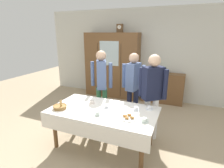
{
  "coord_description": "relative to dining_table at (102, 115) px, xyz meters",
  "views": [
    {
      "loc": [
        1.21,
        -2.71,
        2.0
      ],
      "look_at": [
        0.0,
        0.2,
        1.07
      ],
      "focal_mm": 28.19,
      "sensor_mm": 36.0,
      "label": 1
    }
  ],
  "objects": [
    {
      "name": "tea_cup_back_edge",
      "position": [
        0.02,
        0.14,
        0.12
      ],
      "size": [
        0.13,
        0.13,
        0.06
      ],
      "color": "white",
      "rests_on": "dining_table"
    },
    {
      "name": "pastry_plate",
      "position": [
        0.5,
        -0.1,
        0.11
      ],
      "size": [
        0.28,
        0.28,
        0.05
      ],
      "color": "white",
      "rests_on": "dining_table"
    },
    {
      "name": "tea_cup_mid_right",
      "position": [
        -0.31,
        0.2,
        0.12
      ],
      "size": [
        0.13,
        0.13,
        0.06
      ],
      "color": "white",
      "rests_on": "dining_table"
    },
    {
      "name": "person_behind_table_left",
      "position": [
        -0.45,
        0.9,
        0.36
      ],
      "size": [
        0.52,
        0.41,
        1.64
      ],
      "color": "#33704C",
      "rests_on": "ground"
    },
    {
      "name": "tea_cup_far_right",
      "position": [
        0.74,
        0.35,
        0.12
      ],
      "size": [
        0.13,
        0.13,
        0.06
      ],
      "color": "white",
      "rests_on": "dining_table"
    },
    {
      "name": "dining_table",
      "position": [
        0.0,
        0.0,
        0.0
      ],
      "size": [
        1.84,
        1.0,
        0.72
      ],
      "color": "brown",
      "rests_on": "ground"
    },
    {
      "name": "tea_cup_center",
      "position": [
        0.53,
        0.23,
        0.12
      ],
      "size": [
        0.13,
        0.13,
        0.06
      ],
      "color": "white",
      "rests_on": "dining_table"
    },
    {
      "name": "spoon_mid_right",
      "position": [
        -0.27,
        -0.25,
        0.09
      ],
      "size": [
        0.12,
        0.02,
        0.01
      ],
      "color": "silver",
      "rests_on": "dining_table"
    },
    {
      "name": "mantel_clock",
      "position": [
        -0.65,
        2.59,
        1.49
      ],
      "size": [
        0.18,
        0.11,
        0.24
      ],
      "color": "brown",
      "rests_on": "wall_cabinet"
    },
    {
      "name": "tea_cup_far_left",
      "position": [
        0.75,
        -0.13,
        0.12
      ],
      "size": [
        0.13,
        0.13,
        0.06
      ],
      "color": "silver",
      "rests_on": "dining_table"
    },
    {
      "name": "spoon_center",
      "position": [
        0.23,
        -0.22,
        0.09
      ],
      "size": [
        0.12,
        0.02,
        0.01
      ],
      "color": "silver",
      "rests_on": "dining_table"
    },
    {
      "name": "back_wall",
      "position": [
        0.0,
        2.89,
        0.72
      ],
      "size": [
        6.4,
        0.1,
        2.7
      ],
      "primitive_type": "cube",
      "color": "silver",
      "rests_on": "ground"
    },
    {
      "name": "ground_plane",
      "position": [
        0.0,
        0.24,
        -0.63
      ],
      "size": [
        12.0,
        12.0,
        0.0
      ],
      "primitive_type": "plane",
      "color": "tan",
      "rests_on": "ground"
    },
    {
      "name": "wall_cabinet",
      "position": [
        -0.9,
        2.59,
        0.37
      ],
      "size": [
        1.7,
        0.46,
        2.0
      ],
      "color": "brown",
      "rests_on": "ground"
    },
    {
      "name": "bookshelf_low",
      "position": [
        0.69,
        2.64,
        -0.19
      ],
      "size": [
        1.18,
        0.35,
        0.88
      ],
      "color": "brown",
      "rests_on": "ground"
    },
    {
      "name": "book_stack",
      "position": [
        0.69,
        2.64,
        0.31
      ],
      "size": [
        0.17,
        0.22,
        0.12
      ],
      "color": "#B29333",
      "rests_on": "bookshelf_low"
    },
    {
      "name": "bread_basket",
      "position": [
        -0.71,
        -0.22,
        0.13
      ],
      "size": [
        0.24,
        0.24,
        0.16
      ],
      "color": "#9E7542",
      "rests_on": "dining_table"
    },
    {
      "name": "spoon_far_left",
      "position": [
        0.25,
        0.18,
        0.09
      ],
      "size": [
        0.12,
        0.02,
        0.01
      ],
      "color": "silver",
      "rests_on": "dining_table"
    },
    {
      "name": "tea_cup_near_right",
      "position": [
        0.01,
        -0.19,
        0.12
      ],
      "size": [
        0.13,
        0.13,
        0.06
      ],
      "color": "silver",
      "rests_on": "dining_table"
    },
    {
      "name": "person_by_cabinet",
      "position": [
        0.22,
        1.12,
        0.33
      ],
      "size": [
        0.52,
        0.39,
        1.59
      ],
      "color": "#191E38",
      "rests_on": "ground"
    },
    {
      "name": "person_near_right_end",
      "position": [
        0.72,
        0.64,
        0.36
      ],
      "size": [
        0.52,
        0.39,
        1.64
      ],
      "color": "silver",
      "rests_on": "ground"
    }
  ]
}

